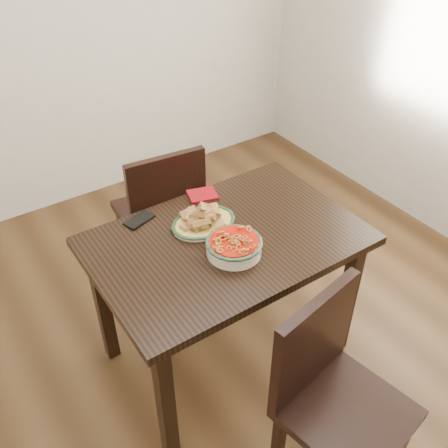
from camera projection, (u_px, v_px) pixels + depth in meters
floor at (221, 344)px, 2.63m from camera, size 3.50×3.50×0.00m
wall_back at (58, 10)px, 2.99m from camera, size 3.50×0.10×2.60m
dining_table at (227, 256)px, 2.21m from camera, size 1.15×0.77×0.75m
chair_far at (162, 210)px, 2.73m from camera, size 0.46×0.46×0.89m
chair_near at (331, 388)px, 1.84m from camera, size 0.49×0.49×0.89m
fish_plate at (203, 217)px, 2.19m from camera, size 0.29×0.23×0.11m
noodle_bowl at (234, 245)px, 2.04m from camera, size 0.24×0.24×0.08m
smartphone at (139, 220)px, 2.24m from camera, size 0.15×0.11×0.01m
napkin at (202, 195)px, 2.40m from camera, size 0.16×0.14×0.01m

